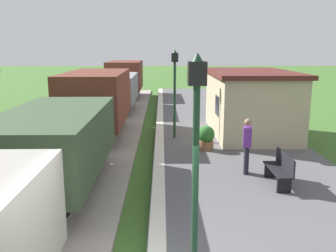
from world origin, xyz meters
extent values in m
cube|color=#384C33|center=(-2.40, 5.15, 1.58)|extent=(2.50, 5.60, 1.60)
cube|color=black|center=(-2.40, 5.15, 0.93)|extent=(2.10, 5.15, 0.50)
cylinder|color=black|center=(-2.40, 6.94, 0.68)|extent=(1.56, 0.84, 0.84)
cylinder|color=black|center=(-2.40, 3.36, 0.68)|extent=(1.56, 0.84, 0.84)
cylinder|color=black|center=(-2.40, 8.10, 0.93)|extent=(0.20, 0.30, 0.20)
cylinder|color=black|center=(-2.40, 2.20, 0.93)|extent=(0.20, 0.30, 0.20)
cube|color=brown|center=(-2.40, 11.75, 1.88)|extent=(2.50, 5.60, 2.20)
cube|color=black|center=(-2.40, 11.75, 0.93)|extent=(2.10, 5.15, 0.50)
cylinder|color=black|center=(-2.40, 13.54, 0.68)|extent=(1.56, 0.84, 0.84)
cylinder|color=black|center=(-2.40, 9.96, 0.68)|extent=(1.56, 0.84, 0.84)
cylinder|color=black|center=(-2.40, 14.70, 0.93)|extent=(0.20, 0.30, 0.20)
cylinder|color=black|center=(-2.40, 8.80, 0.93)|extent=(0.20, 0.30, 0.20)
cube|color=gray|center=(-2.40, 18.35, 1.58)|extent=(2.50, 5.60, 1.60)
cube|color=black|center=(-2.40, 18.35, 0.93)|extent=(2.10, 5.15, 0.50)
cylinder|color=black|center=(-2.40, 20.14, 0.68)|extent=(1.56, 0.84, 0.84)
cylinder|color=black|center=(-2.40, 16.56, 0.68)|extent=(1.56, 0.84, 0.84)
cylinder|color=black|center=(-2.40, 21.30, 0.93)|extent=(0.20, 0.30, 0.20)
cylinder|color=black|center=(-2.40, 15.40, 0.93)|extent=(0.20, 0.30, 0.20)
cube|color=brown|center=(-2.40, 24.95, 1.88)|extent=(2.50, 5.60, 2.20)
cube|color=black|center=(-2.40, 24.95, 0.93)|extent=(2.10, 5.15, 0.50)
cylinder|color=black|center=(-2.40, 26.74, 0.68)|extent=(1.56, 0.84, 0.84)
cylinder|color=black|center=(-2.40, 23.16, 0.68)|extent=(1.56, 0.84, 0.84)
cylinder|color=black|center=(-2.40, 27.90, 0.93)|extent=(0.20, 0.30, 0.20)
cylinder|color=black|center=(-2.40, 22.00, 0.93)|extent=(0.20, 0.30, 0.20)
cube|color=tan|center=(4.40, 11.55, 1.55)|extent=(3.20, 5.50, 2.60)
cube|color=#51231E|center=(4.40, 11.55, 2.94)|extent=(3.50, 5.80, 0.18)
cube|color=black|center=(2.79, 10.45, 1.68)|extent=(0.03, 0.90, 0.80)
cube|color=black|center=(3.72, 5.18, 0.69)|extent=(0.42, 1.50, 0.04)
cube|color=black|center=(3.91, 5.18, 0.93)|extent=(0.04, 1.50, 0.45)
cube|color=black|center=(3.72, 4.58, 0.46)|extent=(0.38, 0.06, 0.42)
cube|color=black|center=(3.72, 5.78, 0.46)|extent=(0.38, 0.06, 0.42)
cube|color=black|center=(3.72, 16.61, 0.69)|extent=(0.42, 1.50, 0.04)
cube|color=black|center=(3.91, 16.61, 0.93)|extent=(0.04, 1.50, 0.45)
cube|color=black|center=(3.72, 16.01, 0.46)|extent=(0.38, 0.06, 0.42)
cube|color=black|center=(3.72, 17.21, 0.46)|extent=(0.38, 0.06, 0.42)
cylinder|color=black|center=(3.04, 6.04, 0.68)|extent=(0.15, 0.15, 0.86)
cylinder|color=black|center=(3.07, 6.20, 0.68)|extent=(0.15, 0.15, 0.86)
cube|color=#662D8C|center=(3.06, 6.12, 1.41)|extent=(0.31, 0.42, 0.60)
sphere|color=#936B51|center=(3.06, 6.12, 1.85)|extent=(0.22, 0.22, 0.22)
cylinder|color=brown|center=(2.16, 8.84, 0.42)|extent=(0.56, 0.56, 0.34)
sphere|color=#2D6B28|center=(2.16, 8.84, 0.85)|extent=(0.64, 0.64, 0.64)
cylinder|color=#193823|center=(1.04, 1.12, 1.85)|extent=(0.11, 0.11, 3.20)
cube|color=black|center=(1.04, 1.12, 3.63)|extent=(0.28, 0.28, 0.36)
sphere|color=#F2E5BF|center=(1.04, 1.12, 3.63)|extent=(0.20, 0.20, 0.20)
cone|color=#193823|center=(1.04, 1.12, 3.87)|extent=(0.20, 0.20, 0.16)
cylinder|color=#193823|center=(1.04, 10.74, 1.85)|extent=(0.11, 0.11, 3.20)
cube|color=black|center=(1.04, 10.74, 3.63)|extent=(0.28, 0.28, 0.36)
sphere|color=#F2E5BF|center=(1.04, 10.74, 3.63)|extent=(0.20, 0.20, 0.20)
cone|color=#193823|center=(1.04, 10.74, 3.87)|extent=(0.20, 0.20, 0.16)
camera|label=1|loc=(0.50, -4.51, 4.01)|focal=39.25mm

